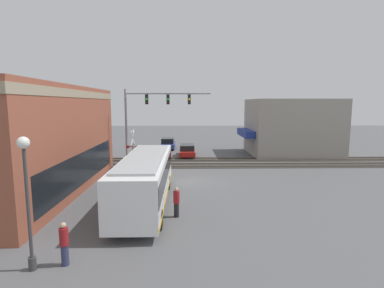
# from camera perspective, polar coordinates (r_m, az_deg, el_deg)

# --- Properties ---
(ground_plane) EXTENTS (120.00, 120.00, 0.00)m
(ground_plane) POSITION_cam_1_polar(r_m,az_deg,el_deg) (23.91, -0.33, -7.17)
(ground_plane) COLOR #565659
(shop_building) EXTENTS (8.21, 11.11, 6.66)m
(shop_building) POSITION_cam_1_polar(r_m,az_deg,el_deg) (38.28, 18.35, 3.11)
(shop_building) COLOR gray
(shop_building) RESTS_ON ground
(city_bus) EXTENTS (11.02, 2.59, 3.03)m
(city_bus) POSITION_cam_1_polar(r_m,az_deg,el_deg) (18.50, -8.85, -6.36)
(city_bus) COLOR white
(city_bus) RESTS_ON ground
(traffic_signal_gantry) EXTENTS (0.42, 7.93, 7.46)m
(traffic_signal_gantry) POSITION_cam_1_polar(r_m,az_deg,el_deg) (28.08, -7.80, 6.43)
(traffic_signal_gantry) COLOR gray
(traffic_signal_gantry) RESTS_ON ground
(crossing_signal) EXTENTS (1.41, 1.18, 3.81)m
(crossing_signal) POSITION_cam_1_polar(r_m,az_deg,el_deg) (27.34, -11.18, -0.52)
(crossing_signal) COLOR gray
(crossing_signal) RESTS_ON ground
(streetlamp) EXTENTS (0.44, 0.44, 5.00)m
(streetlamp) POSITION_cam_1_polar(r_m,az_deg,el_deg) (12.39, -28.92, -8.06)
(streetlamp) COLOR #38383A
(streetlamp) RESTS_ON ground
(rail_track_near) EXTENTS (2.60, 60.00, 0.15)m
(rail_track_near) POSITION_cam_1_polar(r_m,az_deg,el_deg) (29.74, -0.49, -4.14)
(rail_track_near) COLOR #332D28
(rail_track_near) RESTS_ON ground
(rail_track_far) EXTENTS (2.60, 60.00, 0.15)m
(rail_track_far) POSITION_cam_1_polar(r_m,az_deg,el_deg) (32.88, -0.56, -2.99)
(rail_track_far) COLOR #332D28
(rail_track_far) RESTS_ON ground
(parked_car_red) EXTENTS (4.67, 1.82, 1.41)m
(parked_car_red) POSITION_cam_1_polar(r_m,az_deg,el_deg) (35.10, -0.93, -1.26)
(parked_car_red) COLOR #B21E19
(parked_car_red) RESTS_ON ground
(parked_car_blue) EXTENTS (4.58, 1.82, 1.51)m
(parked_car_blue) POSITION_cam_1_polar(r_m,az_deg,el_deg) (40.93, -4.60, 0.06)
(parked_car_blue) COLOR navy
(parked_car_blue) RESTS_ON ground
(pedestrian_by_lamp) EXTENTS (0.34, 0.34, 1.71)m
(pedestrian_by_lamp) POSITION_cam_1_polar(r_m,az_deg,el_deg) (12.91, -23.16, -17.04)
(pedestrian_by_lamp) COLOR #2D3351
(pedestrian_by_lamp) RESTS_ON ground
(pedestrian_near_bus) EXTENTS (0.34, 0.34, 1.66)m
(pedestrian_near_bus) POSITION_cam_1_polar(r_m,az_deg,el_deg) (16.56, -2.98, -10.97)
(pedestrian_near_bus) COLOR black
(pedestrian_near_bus) RESTS_ON ground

